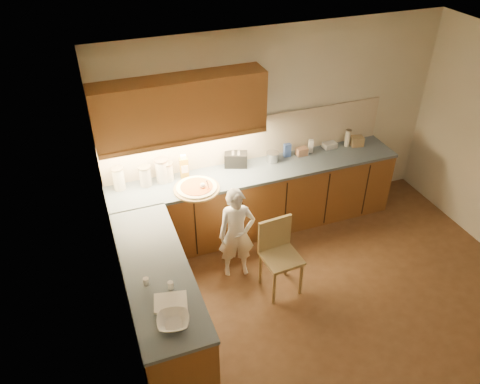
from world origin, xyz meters
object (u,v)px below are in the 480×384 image
(pizza_on_board, at_px, (197,188))
(oil_jug, at_px, (184,167))
(wooden_chair, at_px, (279,251))
(toaster, at_px, (236,159))
(child, at_px, (237,234))

(pizza_on_board, distance_m, oil_jug, 0.35)
(pizza_on_board, relative_size, wooden_chair, 0.61)
(wooden_chair, distance_m, toaster, 1.36)
(child, relative_size, toaster, 3.60)
(wooden_chair, relative_size, toaster, 2.75)
(child, distance_m, wooden_chair, 0.52)
(child, height_order, wooden_chair, child)
(toaster, bearing_deg, wooden_chair, -67.11)
(child, xyz_separation_m, wooden_chair, (0.37, -0.37, -0.07))
(wooden_chair, bearing_deg, oil_jug, 116.38)
(child, relative_size, oil_jug, 3.85)
(toaster, bearing_deg, pizza_on_board, -129.54)
(wooden_chair, height_order, oil_jug, oil_jug)
(wooden_chair, bearing_deg, pizza_on_board, 122.03)
(pizza_on_board, height_order, toaster, pizza_on_board)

